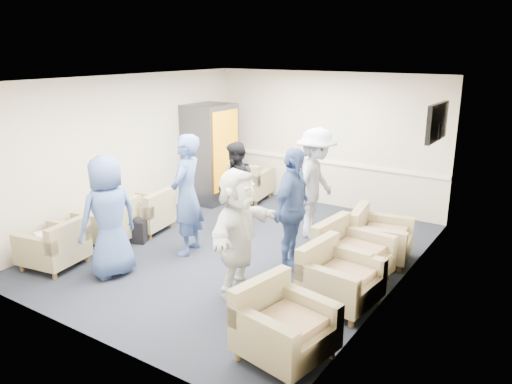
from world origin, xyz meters
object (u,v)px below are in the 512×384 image
Objects in this scene: armchair_left_mid at (111,225)px; person_mid_right at (292,209)px; person_back_left at (236,186)px; armchair_right_near at (281,328)px; vending_machine at (210,153)px; armchair_left_near at (56,247)px; armchair_corner at (246,184)px; person_front_right at (238,232)px; armchair_right_midnear at (337,280)px; person_front_left at (109,217)px; armchair_right_far at (377,239)px; person_mid_left at (187,195)px; armchair_right_midfar at (349,256)px; armchair_left_far at (147,214)px; person_back_right at (316,184)px.

person_mid_right reaches higher than armchair_left_mid.
armchair_right_near is at bearing -3.54° from person_back_left.
armchair_left_near is at bearing -87.33° from vending_machine.
person_front_right is at bearing 113.94° from armchair_corner.
armchair_corner is (0.49, 3.25, 0.03)m from armchair_left_mid.
armchair_right_midnear is 3.25m from person_front_left.
armchair_right_far is 0.51× the size of person_mid_left.
armchair_right_far is at bearing 11.14° from armchair_right_near.
vending_machine is at bearing 62.41° from armchair_right_midnear.
armchair_right_far is at bearing 0.29° from armchair_right_midfar.
armchair_right_midfar is at bearing 166.25° from armchair_right_far.
armchair_right_midnear is 2.76m from person_mid_left.
person_front_right is (-1.07, -1.16, 0.50)m from armchair_right_midfar.
person_back_left is at bearing 76.76° from armchair_right_midfar.
armchair_right_midfar is 1.65m from person_front_right.
person_back_left is (1.32, 1.73, 0.46)m from armchair_left_mid.
armchair_left_far is at bearing 71.79° from armchair_corner.
person_front_right is at bearing 113.92° from armchair_right_midnear.
armchair_left_near is 3.98m from vending_machine.
person_front_right is (-1.22, -0.41, 0.51)m from armchair_right_midnear.
armchair_right_midnear is (3.91, -0.59, 0.02)m from armchair_left_far.
vending_machine is 3.78m from person_front_left.
person_front_right is (1.84, 0.54, -0.02)m from person_front_left.
armchair_right_far is 2.65m from person_back_left.
armchair_left_near is at bearing 117.74° from person_mid_right.
armchair_left_near is 0.48× the size of person_mid_left.
person_mid_left reaches higher than person_front_right.
armchair_left_far is 0.49× the size of person_back_right.
person_back_right reaches higher than person_mid_right.
armchair_corner is at bearing -179.85° from person_mid_left.
armchair_left_mid is 1.01× the size of armchair_right_midnear.
person_mid_left is (1.26, 1.51, 0.64)m from armchair_left_near.
person_front_left reaches higher than armchair_left_mid.
person_back_right is at bearing -4.40° from person_front_right.
person_back_right is at bearing 109.21° from armchair_left_far.
person_front_right is (0.11, -2.40, -0.09)m from person_back_right.
armchair_corner is 4.11m from person_front_left.
armchair_right_midfar is at bearing 94.08° from armchair_left_mid.
armchair_left_near is 0.98× the size of armchair_left_far.
person_mid_right is (2.89, 1.95, 0.58)m from armchair_left_near.
armchair_right_midfar is (3.76, 0.15, 0.03)m from armchair_left_far.
person_front_right reaches higher than armchair_right_midfar.
person_back_left is at bearing 101.17° from person_back_right.
armchair_right_near reaches higher than armchair_right_far.
armchair_right_midnear is 0.90× the size of armchair_corner.
person_front_left reaches higher than armchair_right_midnear.
armchair_right_midnear is 0.49× the size of person_back_right.
armchair_left_mid is 0.97× the size of armchair_right_midfar.
person_front_right is at bearing -9.58° from person_back_left.
person_back_right is (-1.18, 1.25, 0.59)m from armchair_right_midfar.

